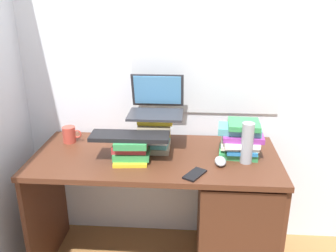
{
  "coord_description": "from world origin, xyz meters",
  "views": [
    {
      "loc": [
        0.2,
        -1.82,
        1.61
      ],
      "look_at": [
        0.07,
        -0.01,
        0.92
      ],
      "focal_mm": 38.5,
      "sensor_mm": 36.0,
      "label": 1
    }
  ],
  "objects": [
    {
      "name": "wall_back",
      "position": [
        0.0,
        0.36,
        1.3
      ],
      "size": [
        6.0,
        0.06,
        2.6
      ],
      "color": "silver",
      "rests_on": "ground"
    },
    {
      "name": "book_stack_side",
      "position": [
        0.47,
        0.03,
        0.84
      ],
      "size": [
        0.25,
        0.21,
        0.2
      ],
      "color": "#338C4C",
      "rests_on": "desk"
    },
    {
      "name": "desk",
      "position": [
        0.35,
        -0.02,
        0.41
      ],
      "size": [
        1.37,
        0.62,
        0.74
      ],
      "color": "#4C2819",
      "rests_on": "ground"
    },
    {
      "name": "book_stack_tall",
      "position": [
        -0.02,
        0.09,
        0.84
      ],
      "size": [
        0.21,
        0.2,
        0.2
      ],
      "color": "gray",
      "rests_on": "desk"
    },
    {
      "name": "cell_phone",
      "position": [
        0.22,
        -0.22,
        0.75
      ],
      "size": [
        0.13,
        0.15,
        0.01
      ],
      "primitive_type": "cube",
      "rotation": [
        0.0,
        0.0,
        -0.54
      ],
      "color": "black",
      "rests_on": "desk"
    },
    {
      "name": "mug",
      "position": [
        -0.54,
        0.15,
        0.79
      ],
      "size": [
        0.12,
        0.08,
        0.1
      ],
      "color": "#B23F33",
      "rests_on": "desk"
    },
    {
      "name": "book_stack_keyboard_riser",
      "position": [
        -0.12,
        -0.08,
        0.81
      ],
      "size": [
        0.2,
        0.19,
        0.13
      ],
      "color": "yellow",
      "rests_on": "desk"
    },
    {
      "name": "keyboard",
      "position": [
        -0.13,
        -0.07,
        0.88
      ],
      "size": [
        0.42,
        0.14,
        0.02
      ],
      "primitive_type": "cube",
      "rotation": [
        0.0,
        0.0,
        0.01
      ],
      "color": "black",
      "rests_on": "book_stack_keyboard_riser"
    },
    {
      "name": "computer_mouse",
      "position": [
        0.35,
        -0.09,
        0.76
      ],
      "size": [
        0.06,
        0.1,
        0.04
      ],
      "primitive_type": "ellipsoid",
      "color": "#A5A8AD",
      "rests_on": "desk"
    },
    {
      "name": "laptop",
      "position": [
        -0.01,
        0.15,
        0.99
      ],
      "size": [
        0.31,
        0.27,
        0.22
      ],
      "color": "#2D2D33",
      "rests_on": "book_stack_tall"
    },
    {
      "name": "water_bottle",
      "position": [
        0.49,
        -0.06,
        0.85
      ],
      "size": [
        0.07,
        0.07,
        0.22
      ],
      "primitive_type": "cylinder",
      "color": "#999EA5",
      "rests_on": "desk"
    }
  ]
}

